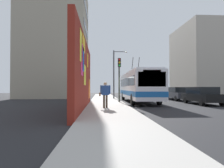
% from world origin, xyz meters
% --- Properties ---
extents(ground_plane, '(80.00, 80.00, 0.00)m').
position_xyz_m(ground_plane, '(0.00, 0.00, 0.00)').
color(ground_plane, '#232326').
extents(sidewalk_slab, '(48.00, 3.20, 0.15)m').
position_xyz_m(sidewalk_slab, '(0.00, 1.60, 0.07)').
color(sidewalk_slab, '#ADA8A0').
rests_on(sidewalk_slab, ground_plane).
extents(graffiti_wall, '(12.60, 0.32, 4.90)m').
position_xyz_m(graffiti_wall, '(-4.70, 3.35, 2.46)').
color(graffiti_wall, maroon).
rests_on(graffiti_wall, ground_plane).
extents(building_far_left, '(10.82, 9.52, 17.15)m').
position_xyz_m(building_far_left, '(13.42, 9.20, 8.57)').
color(building_far_left, '#9E937F').
rests_on(building_far_left, ground_plane).
extents(building_far_right, '(12.31, 8.73, 12.86)m').
position_xyz_m(building_far_right, '(17.51, -17.00, 6.43)').
color(building_far_right, '#B2A899').
rests_on(building_far_right, ground_plane).
extents(city_bus, '(11.56, 2.60, 4.91)m').
position_xyz_m(city_bus, '(1.95, -1.80, 1.75)').
color(city_bus, silver).
rests_on(city_bus, ground_plane).
extents(parked_car_black, '(4.78, 1.95, 1.58)m').
position_xyz_m(parked_car_black, '(-1.38, -7.00, 0.84)').
color(parked_car_black, black).
rests_on(parked_car_black, ground_plane).
extents(parked_car_dark_gray, '(4.69, 1.73, 1.58)m').
position_xyz_m(parked_car_dark_gray, '(4.46, -7.00, 0.83)').
color(parked_car_dark_gray, '#38383D').
rests_on(parked_car_dark_gray, ground_plane).
extents(parked_car_navy, '(4.19, 1.92, 1.58)m').
position_xyz_m(parked_car_navy, '(9.77, -7.00, 0.83)').
color(parked_car_navy, navy).
rests_on(parked_car_navy, ground_plane).
extents(pedestrian_near_wall, '(0.23, 0.77, 1.75)m').
position_xyz_m(pedestrian_near_wall, '(-5.38, 1.83, 1.19)').
color(pedestrian_near_wall, '#3F3326').
rests_on(pedestrian_near_wall, sidewalk_slab).
extents(traffic_light, '(0.49, 0.28, 4.22)m').
position_xyz_m(traffic_light, '(0.22, 0.35, 2.99)').
color(traffic_light, '#2D382D').
rests_on(traffic_light, sidewalk_slab).
extents(street_lamp, '(0.44, 1.84, 6.14)m').
position_xyz_m(street_lamp, '(6.70, 0.23, 3.71)').
color(street_lamp, '#4C4C51').
rests_on(street_lamp, sidewalk_slab).
extents(curbside_puddle, '(2.12, 2.12, 0.00)m').
position_xyz_m(curbside_puddle, '(-2.51, -0.60, 0.00)').
color(curbside_puddle, black).
rests_on(curbside_puddle, ground_plane).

